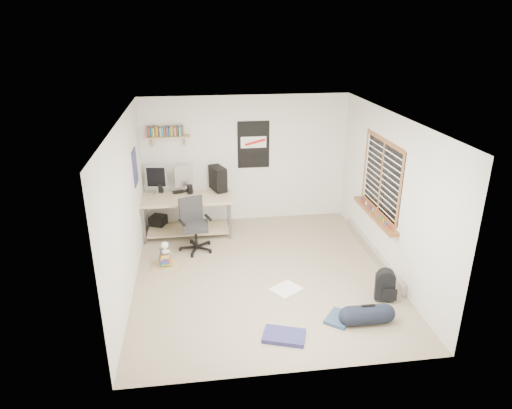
{
  "coord_description": "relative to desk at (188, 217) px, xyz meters",
  "views": [
    {
      "loc": [
        -0.97,
        -6.31,
        3.75
      ],
      "look_at": [
        -0.07,
        0.25,
        1.1
      ],
      "focal_mm": 32.0,
      "sensor_mm": 36.0,
      "label": 1
    }
  ],
  "objects": [
    {
      "name": "left_wall",
      "position": [
        -0.83,
        -1.64,
        0.89
      ],
      "size": [
        0.01,
        4.5,
        2.5
      ],
      "primitive_type": "cube",
      "color": "silver",
      "rests_on": "ground"
    },
    {
      "name": "speaker_right",
      "position": [
        0.07,
        0.17,
        0.48
      ],
      "size": [
        0.11,
        0.11,
        0.17
      ],
      "primitive_type": "cube",
      "rotation": [
        0.0,
        0.0,
        0.36
      ],
      "color": "black",
      "rests_on": "desk"
    },
    {
      "name": "poster_back_wall",
      "position": [
        1.33,
        0.59,
        1.19
      ],
      "size": [
        0.62,
        0.03,
        0.92
      ],
      "primitive_type": "cube",
      "color": "black",
      "rests_on": "back_wall"
    },
    {
      "name": "baseboard_heater",
      "position": [
        3.13,
        -1.34,
        -0.28
      ],
      "size": [
        0.08,
        2.5,
        0.18
      ],
      "primitive_type": "cube",
      "color": "#B7B2A8",
      "rests_on": "floor"
    },
    {
      "name": "pc_tower",
      "position": [
        0.6,
        0.3,
        0.63
      ],
      "size": [
        0.34,
        0.48,
        0.46
      ],
      "primitive_type": "cube",
      "rotation": [
        0.0,
        0.0,
        0.35
      ],
      "color": "black",
      "rests_on": "desk"
    },
    {
      "name": "floor",
      "position": [
        1.18,
        -1.64,
        -0.37
      ],
      "size": [
        4.0,
        4.5,
        0.01
      ],
      "primitive_type": "cube",
      "color": "gray",
      "rests_on": "ground"
    },
    {
      "name": "speaker_left",
      "position": [
        -0.48,
        0.31,
        0.48
      ],
      "size": [
        0.09,
        0.09,
        0.17
      ],
      "primitive_type": "cube",
      "rotation": [
        0.0,
        0.0,
        -0.13
      ],
      "color": "black",
      "rests_on": "desk"
    },
    {
      "name": "ceiling",
      "position": [
        1.18,
        -1.64,
        2.14
      ],
      "size": [
        4.0,
        4.5,
        0.01
      ],
      "primitive_type": "cube",
      "color": "white",
      "rests_on": "ground"
    },
    {
      "name": "subwoofer",
      "position": [
        -0.57,
        0.28,
        -0.22
      ],
      "size": [
        0.36,
        0.36,
        0.31
      ],
      "primitive_type": "cube",
      "rotation": [
        0.0,
        0.0,
        -0.41
      ],
      "color": "black",
      "rests_on": "floor"
    },
    {
      "name": "jeans_a",
      "position": [
        1.21,
        -3.27,
        -0.33
      ],
      "size": [
        0.61,
        0.49,
        0.06
      ],
      "primitive_type": "cube",
      "rotation": [
        0.0,
        0.0,
        -0.33
      ],
      "color": "navy",
      "rests_on": "floor"
    },
    {
      "name": "back_wall",
      "position": [
        1.18,
        0.61,
        0.89
      ],
      "size": [
        4.0,
        0.01,
        2.5
      ],
      "primitive_type": "cube",
      "color": "silver",
      "rests_on": "ground"
    },
    {
      "name": "wall_shelf",
      "position": [
        -0.27,
        0.5,
        1.42
      ],
      "size": [
        0.8,
        0.22,
        0.24
      ],
      "primitive_type": "cube",
      "color": "tan",
      "rests_on": "back_wall"
    },
    {
      "name": "desk_lamp",
      "position": [
        -0.36,
        -1.19,
        0.02
      ],
      "size": [
        0.14,
        0.22,
        0.21
      ],
      "primitive_type": "cube",
      "rotation": [
        0.0,
        0.0,
        -0.05
      ],
      "color": "silver",
      "rests_on": "book_stack"
    },
    {
      "name": "desk",
      "position": [
        0.0,
        0.0,
        0.0
      ],
      "size": [
        1.8,
        1.13,
        0.76
      ],
      "primitive_type": "cube",
      "rotation": [
        0.0,
        0.0,
        -0.26
      ],
      "color": "#C5B588",
      "rests_on": "floor"
    },
    {
      "name": "tshirt",
      "position": [
        1.45,
        -2.19,
        -0.34
      ],
      "size": [
        0.53,
        0.51,
        0.04
      ],
      "primitive_type": "cube",
      "rotation": [
        0.0,
        0.0,
        0.59
      ],
      "color": "white",
      "rests_on": "floor"
    },
    {
      "name": "duffel_bag",
      "position": [
        2.36,
        -3.11,
        -0.22
      ],
      "size": [
        0.27,
        0.27,
        0.52
      ],
      "primitive_type": "cylinder",
      "rotation": [
        0.0,
        0.0,
        -0.0
      ],
      "color": "black",
      "rests_on": "floor"
    },
    {
      "name": "window",
      "position": [
        3.13,
        -1.34,
        1.08
      ],
      "size": [
        0.1,
        1.5,
        1.26
      ],
      "primitive_type": "cube",
      "color": "brown",
      "rests_on": "right_wall"
    },
    {
      "name": "monitor_right",
      "position": [
        -0.04,
        0.31,
        0.6
      ],
      "size": [
        0.37,
        0.22,
        0.4
      ],
      "primitive_type": "cube",
      "rotation": [
        0.0,
        0.0,
        0.37
      ],
      "color": "#B0B1B6",
      "rests_on": "desk"
    },
    {
      "name": "backpack",
      "position": [
        2.82,
        -2.6,
        -0.16
      ],
      "size": [
        0.33,
        0.29,
        0.36
      ],
      "primitive_type": "cube",
      "rotation": [
        0.0,
        0.0,
        -0.31
      ],
      "color": "black",
      "rests_on": "floor"
    },
    {
      "name": "poster_left_wall",
      "position": [
        -0.81,
        -0.44,
        1.14
      ],
      "size": [
        0.02,
        0.42,
        0.6
      ],
      "primitive_type": "cube",
      "color": "navy",
      "rests_on": "left_wall"
    },
    {
      "name": "monitor_left",
      "position": [
        -0.55,
        0.31,
        0.61
      ],
      "size": [
        0.39,
        0.14,
        0.42
      ],
      "primitive_type": "cube",
      "rotation": [
        0.0,
        0.0,
        -0.12
      ],
      "color": "#AAABB0",
      "rests_on": "desk"
    },
    {
      "name": "book_stack",
      "position": [
        -0.38,
        -1.17,
        -0.21
      ],
      "size": [
        0.49,
        0.45,
        0.27
      ],
      "primitive_type": "cube",
      "rotation": [
        0.0,
        0.0,
        -0.36
      ],
      "color": "olive",
      "rests_on": "floor"
    },
    {
      "name": "office_chair",
      "position": [
        0.14,
        -0.66,
        0.12
      ],
      "size": [
        0.78,
        0.78,
        0.94
      ],
      "primitive_type": "cube",
      "rotation": [
        0.0,
        0.0,
        0.34
      ],
      "color": "#262629",
      "rests_on": "floor"
    },
    {
      "name": "right_wall",
      "position": [
        3.18,
        -1.64,
        0.89
      ],
      "size": [
        0.01,
        4.5,
        2.5
      ],
      "primitive_type": "cube",
      "color": "silver",
      "rests_on": "ground"
    },
    {
      "name": "keyboard",
      "position": [
        -0.07,
        0.28,
        0.41
      ],
      "size": [
        0.4,
        0.23,
        0.02
      ],
      "primitive_type": "cube",
      "rotation": [
        0.0,
        0.0,
        0.28
      ],
      "color": "black",
      "rests_on": "desk"
    },
    {
      "name": "jeans_b",
      "position": [
        2.02,
        -2.99,
        -0.34
      ],
      "size": [
        0.48,
        0.49,
        0.05
      ],
      "primitive_type": "cube",
      "rotation": [
        0.0,
        0.0,
        0.9
      ],
      "color": "navy",
      "rests_on": "floor"
    }
  ]
}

